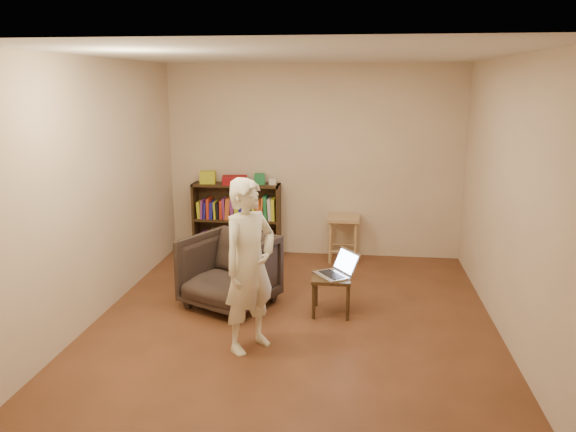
# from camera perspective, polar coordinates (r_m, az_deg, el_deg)

# --- Properties ---
(floor) EXTENTS (4.50, 4.50, 0.00)m
(floor) POSITION_cam_1_polar(r_m,az_deg,el_deg) (5.84, 0.68, -10.33)
(floor) COLOR #4A2A17
(floor) RESTS_ON ground
(ceiling) EXTENTS (4.50, 4.50, 0.00)m
(ceiling) POSITION_cam_1_polar(r_m,az_deg,el_deg) (5.35, 0.76, 16.07)
(ceiling) COLOR silver
(ceiling) RESTS_ON wall_back
(wall_back) EXTENTS (4.00, 0.00, 4.00)m
(wall_back) POSITION_cam_1_polar(r_m,az_deg,el_deg) (7.66, 2.60, 5.54)
(wall_back) COLOR beige
(wall_back) RESTS_ON floor
(wall_left) EXTENTS (0.00, 4.50, 4.50)m
(wall_left) POSITION_cam_1_polar(r_m,az_deg,el_deg) (6.00, -18.64, 2.61)
(wall_left) COLOR beige
(wall_left) RESTS_ON floor
(wall_right) EXTENTS (0.00, 4.50, 4.50)m
(wall_right) POSITION_cam_1_polar(r_m,az_deg,el_deg) (5.60, 21.53, 1.62)
(wall_right) COLOR beige
(wall_right) RESTS_ON floor
(bookshelf) EXTENTS (1.20, 0.30, 1.00)m
(bookshelf) POSITION_cam_1_polar(r_m,az_deg,el_deg) (7.82, -5.19, -0.76)
(bookshelf) COLOR black
(bookshelf) RESTS_ON floor
(box_yellow) EXTENTS (0.22, 0.17, 0.17)m
(box_yellow) POSITION_cam_1_polar(r_m,az_deg,el_deg) (7.76, -8.14, 3.91)
(box_yellow) COLOR gold
(box_yellow) RESTS_ON bookshelf
(red_cloth) EXTENTS (0.37, 0.30, 0.11)m
(red_cloth) POSITION_cam_1_polar(r_m,az_deg,el_deg) (7.67, -5.44, 3.65)
(red_cloth) COLOR maroon
(red_cloth) RESTS_ON bookshelf
(box_green) EXTENTS (0.16, 0.16, 0.14)m
(box_green) POSITION_cam_1_polar(r_m,az_deg,el_deg) (7.64, -2.90, 3.78)
(box_green) COLOR #1E713C
(box_green) RESTS_ON bookshelf
(box_white) EXTENTS (0.10, 0.10, 0.08)m
(box_white) POSITION_cam_1_polar(r_m,az_deg,el_deg) (7.62, -1.57, 3.51)
(box_white) COLOR silver
(box_white) RESTS_ON bookshelf
(stool) EXTENTS (0.42, 0.42, 0.61)m
(stool) POSITION_cam_1_polar(r_m,az_deg,el_deg) (7.54, 5.65, -0.92)
(stool) COLOR #A68650
(stool) RESTS_ON floor
(armchair) EXTENTS (1.12, 1.13, 0.78)m
(armchair) POSITION_cam_1_polar(r_m,az_deg,el_deg) (6.04, -5.99, -5.61)
(armchair) COLOR #2F241F
(armchair) RESTS_ON floor
(side_table) EXTENTS (0.40, 0.40, 0.41)m
(side_table) POSITION_cam_1_polar(r_m,az_deg,el_deg) (5.86, 4.46, -6.74)
(side_table) COLOR #322110
(side_table) RESTS_ON floor
(laptop) EXTENTS (0.50, 0.50, 0.25)m
(laptop) POSITION_cam_1_polar(r_m,az_deg,el_deg) (5.85, 5.02, -5.48)
(laptop) COLOR silver
(laptop) RESTS_ON side_table
(person) EXTENTS (0.64, 0.68, 1.56)m
(person) POSITION_cam_1_polar(r_m,az_deg,el_deg) (4.97, -3.94, -5.07)
(person) COLOR #EEE6C4
(person) RESTS_ON floor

